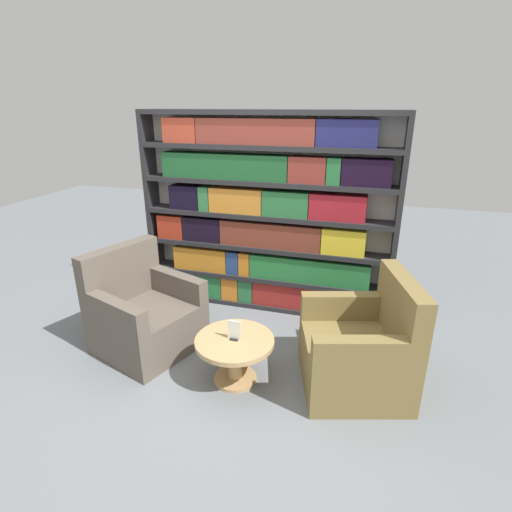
# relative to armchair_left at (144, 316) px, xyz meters

# --- Properties ---
(ground_plane) EXTENTS (14.00, 14.00, 0.00)m
(ground_plane) POSITION_rel_armchair_left_xyz_m (0.87, -0.34, -0.32)
(ground_plane) COLOR slate
(bookshelf) EXTENTS (2.74, 0.30, 2.14)m
(bookshelf) POSITION_rel_armchair_left_xyz_m (0.88, 1.15, 0.73)
(bookshelf) COLOR silver
(bookshelf) RESTS_ON ground_plane
(armchair_left) EXTENTS (1.03, 1.05, 0.96)m
(armchair_left) POSITION_rel_armchair_left_xyz_m (0.00, 0.00, 0.00)
(armchair_left) COLOR brown
(armchair_left) RESTS_ON ground_plane
(armchair_right) EXTENTS (1.01, 1.02, 0.96)m
(armchair_right) POSITION_rel_armchair_left_xyz_m (1.99, -0.00, 0.00)
(armchair_right) COLOR olive
(armchair_right) RESTS_ON ground_plane
(coffee_table) EXTENTS (0.65, 0.65, 0.40)m
(coffee_table) POSITION_rel_armchair_left_xyz_m (0.99, -0.25, -0.04)
(coffee_table) COLOR tan
(coffee_table) RESTS_ON ground_plane
(table_sign) EXTENTS (0.11, 0.06, 0.17)m
(table_sign) POSITION_rel_armchair_left_xyz_m (0.99, -0.25, 0.15)
(table_sign) COLOR black
(table_sign) RESTS_ON coffee_table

